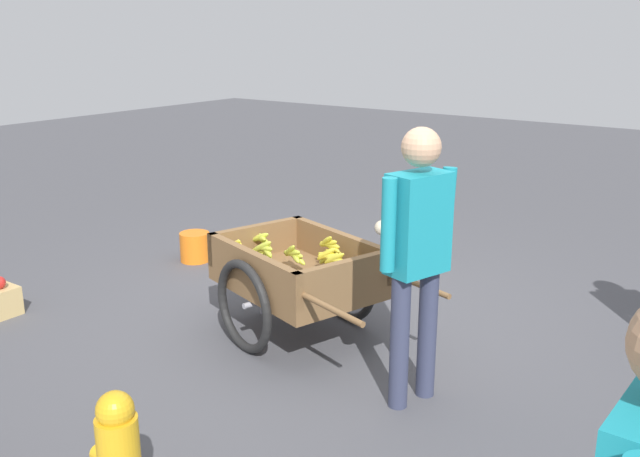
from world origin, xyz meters
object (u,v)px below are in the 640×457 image
Objects in this scene: fruit_cart at (297,276)px; vendor_person at (417,244)px; dog at (406,233)px; plastic_bucket at (195,247)px.

fruit_cart is 1.12× the size of vendor_person.
vendor_person is 2.64m from dog.
fruit_cart reaches higher than plastic_bucket.
fruit_cart is 1.94m from plastic_bucket.
vendor_person reaches higher than plastic_bucket.
fruit_cart reaches higher than dog.
dog is (1.27, -2.21, -0.69)m from vendor_person.
vendor_person reaches higher than dog.
fruit_cart is at bearing 157.62° from plastic_bucket.
fruit_cart is 6.55× the size of plastic_bucket.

